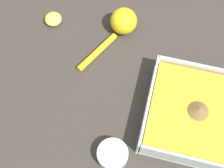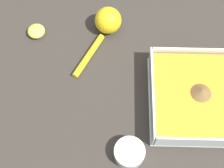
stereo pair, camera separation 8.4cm
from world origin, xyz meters
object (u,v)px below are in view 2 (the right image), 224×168
lemon_squeezer (106,24)px  lemon_half (36,31)px  spice_bowl (129,153)px  square_dish (199,97)px

lemon_squeezer → lemon_half: lemon_squeezer is taller
spice_bowl → lemon_half: size_ratio=1.47×
spice_bowl → square_dish: bearing=129.4°
lemon_squeezer → square_dish: bearing=-104.7°
spice_bowl → lemon_squeezer: lemon_squeezer is taller
square_dish → lemon_squeezer: 0.34m
square_dish → spice_bowl: bearing=-50.6°
square_dish → lemon_squeezer: size_ratio=1.19×
spice_bowl → lemon_half: spice_bowl is taller
square_dish → lemon_half: size_ratio=4.98×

